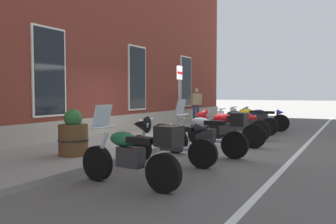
{
  "coord_description": "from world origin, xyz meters",
  "views": [
    {
      "loc": [
        -9.43,
        -4.44,
        1.5
      ],
      "look_at": [
        -1.2,
        -0.04,
        1.0
      ],
      "focal_mm": 37.66,
      "sensor_mm": 36.0,
      "label": 1
    }
  ],
  "objects": [
    {
      "name": "parking_sign",
      "position": [
        0.99,
        0.7,
        1.62
      ],
      "size": [
        0.36,
        0.07,
        2.3
      ],
      "color": "#4C4C51",
      "rests_on": "sidewalk"
    },
    {
      "name": "ground_plane",
      "position": [
        0.0,
        0.0,
        0.0
      ],
      "size": [
        140.0,
        140.0,
        0.0
      ],
      "primitive_type": "plane",
      "color": "#565451"
    },
    {
      "name": "motorcycle_black_sport",
      "position": [
        -3.02,
        -0.96,
        0.55
      ],
      "size": [
        0.62,
        2.07,
        1.01
      ],
      "color": "black",
      "rests_on": "ground_plane"
    },
    {
      "name": "motorcycle_green_touring",
      "position": [
        -4.8,
        -1.35,
        0.55
      ],
      "size": [
        0.62,
        1.97,
        1.31
      ],
      "color": "black",
      "rests_on": "ground_plane"
    },
    {
      "name": "motorcycle_yellow_naked",
      "position": [
        3.24,
        -1.01,
        0.49
      ],
      "size": [
        0.62,
        2.1,
        1.01
      ],
      "color": "black",
      "rests_on": "ground_plane"
    },
    {
      "name": "motorcycle_black_naked",
      "position": [
        1.52,
        -1.1,
        0.5
      ],
      "size": [
        0.62,
        2.09,
        1.02
      ],
      "color": "black",
      "rests_on": "ground_plane"
    },
    {
      "name": "barrel_planter",
      "position": [
        -3.59,
        1.05,
        0.56
      ],
      "size": [
        0.67,
        0.67,
        1.03
      ],
      "color": "brown",
      "rests_on": "sidewalk"
    },
    {
      "name": "pedestrian_tan_coat",
      "position": [
        6.57,
        2.52,
        1.03
      ],
      "size": [
        0.46,
        0.58,
        1.62
      ],
      "color": "#2D3351",
      "rests_on": "sidewalk"
    },
    {
      "name": "lane_stripe",
      "position": [
        0.0,
        -3.2,
        0.0
      ],
      "size": [
        28.5,
        0.12,
        0.01
      ],
      "primitive_type": "cube",
      "color": "silver",
      "rests_on": "ground_plane"
    },
    {
      "name": "motorcycle_silver_touring",
      "position": [
        -1.63,
        -1.37,
        0.56
      ],
      "size": [
        0.62,
        2.18,
        1.35
      ],
      "color": "black",
      "rests_on": "ground_plane"
    },
    {
      "name": "motorcycle_red_sport",
      "position": [
        -0.02,
        -1.17,
        0.57
      ],
      "size": [
        0.63,
        2.2,
        1.06
      ],
      "color": "black",
      "rests_on": "ground_plane"
    },
    {
      "name": "sidewalk",
      "position": [
        0.0,
        1.6,
        0.06
      ],
      "size": [
        28.5,
        3.2,
        0.13
      ],
      "primitive_type": "cube",
      "color": "gray",
      "rests_on": "ground_plane"
    },
    {
      "name": "motorcycle_blue_sport",
      "position": [
        4.72,
        -1.02,
        0.54
      ],
      "size": [
        0.62,
        2.2,
        0.98
      ],
      "color": "black",
      "rests_on": "ground_plane"
    }
  ]
}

